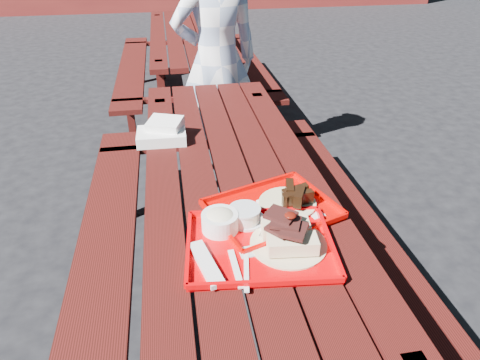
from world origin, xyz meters
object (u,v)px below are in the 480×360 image
at_px(picnic_table_far, 190,52).
at_px(near_tray, 259,236).
at_px(far_tray, 271,209).
at_px(person, 216,61).
at_px(picnic_table_near, 234,213).

bearing_deg(picnic_table_far, near_tray, -89.81).
xyz_separation_m(far_tray, person, (0.01, 1.72, 0.07)).
xyz_separation_m(near_tray, far_tray, (0.08, 0.16, -0.01)).
bearing_deg(near_tray, picnic_table_near, 91.37).
distance_m(near_tray, person, 1.88).
relative_size(picnic_table_near, person, 1.43).
relative_size(picnic_table_far, near_tray, 4.68).
bearing_deg(picnic_table_far, picnic_table_near, -90.00).
distance_m(picnic_table_near, near_tray, 0.51).
xyz_separation_m(picnic_table_far, near_tray, (0.01, -3.26, 0.23)).
height_order(picnic_table_far, far_tray, far_tray).
height_order(near_tray, person, person).
height_order(picnic_table_far, person, person).
bearing_deg(far_tray, picnic_table_far, 91.69).
xyz_separation_m(near_tray, person, (0.09, 1.88, 0.05)).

